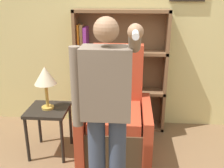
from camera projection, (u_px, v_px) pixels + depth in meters
name	position (u px, v px, depth m)	size (l,w,h in m)	color
wall_back	(129.00, 28.00, 3.56)	(8.00, 0.11, 2.80)	#DBCC84
bookcase	(114.00, 73.00, 3.62)	(1.24, 0.28, 1.66)	brown
armchair	(116.00, 123.00, 3.12)	(0.81, 0.87, 1.28)	#4C3823
person_standing	(106.00, 109.00, 2.12)	(0.54, 0.78, 1.71)	#384256
side_table	(49.00, 116.00, 3.08)	(0.46, 0.46, 0.59)	black
table_lamp	(45.00, 77.00, 2.92)	(0.25, 0.25, 0.50)	gold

